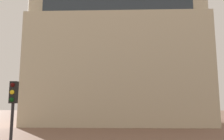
# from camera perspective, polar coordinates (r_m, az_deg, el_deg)

# --- Properties ---
(landmark_building) EXTENTS (25.39, 11.21, 30.67)m
(landmark_building) POSITION_cam_1_polar(r_m,az_deg,el_deg) (33.07, 2.18, 2.74)
(landmark_building) COLOR beige
(landmark_building) RESTS_ON ground_plane
(traffic_light_pole) EXTENTS (0.28, 0.34, 4.13)m
(traffic_light_pole) POSITION_cam_1_polar(r_m,az_deg,el_deg) (9.78, -24.84, -9.89)
(traffic_light_pole) COLOR black
(traffic_light_pole) RESTS_ON ground_plane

